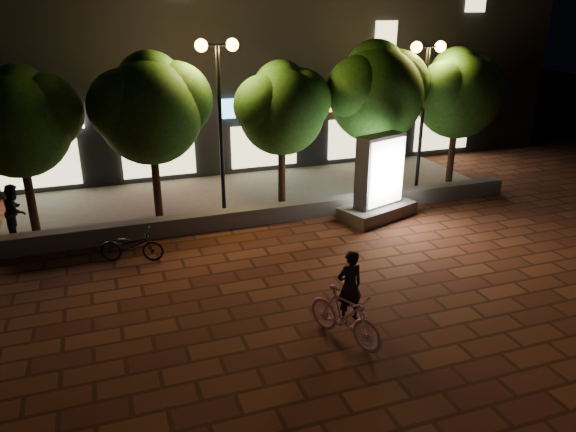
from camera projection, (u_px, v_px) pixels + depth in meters
name	position (u px, v px, depth m)	size (l,w,h in m)	color
ground	(335.00, 277.00, 13.10)	(80.00, 80.00, 0.00)	brown
retaining_wall	(281.00, 212.00, 16.53)	(16.00, 0.45, 0.50)	slate
sidewalk	(258.00, 194.00, 18.81)	(16.00, 5.00, 0.08)	slate
building_block	(212.00, 35.00, 22.73)	(28.00, 8.12, 11.30)	black
tree_far_left	(19.00, 118.00, 14.56)	(3.36, 2.80, 4.63)	#331D13
tree_left	(151.00, 105.00, 15.60)	(3.60, 3.00, 4.89)	#331D13
tree_mid	(282.00, 106.00, 16.92)	(3.24, 2.70, 4.50)	#331D13
tree_right	(377.00, 89.00, 17.83)	(3.72, 3.10, 5.07)	#331D13
tree_far_right	(459.00, 91.00, 18.89)	(3.48, 2.90, 4.76)	#331D13
street_lamp_left	(219.00, 83.00, 15.76)	(1.26, 0.36, 5.18)	black
street_lamp_right	(426.00, 78.00, 17.99)	(1.26, 0.36, 4.98)	black
ad_kiosk	(379.00, 185.00, 16.48)	(2.65, 1.92, 2.59)	slate
scooter_pink	(345.00, 316.00, 10.43)	(0.51, 1.79, 1.07)	#C17DA8
rider	(350.00, 286.00, 11.03)	(0.57, 0.38, 1.57)	black
scooter_parked	(132.00, 246.00, 13.78)	(0.56, 1.61, 0.85)	black
pedestrian	(15.00, 211.00, 14.94)	(0.74, 0.58, 1.53)	black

